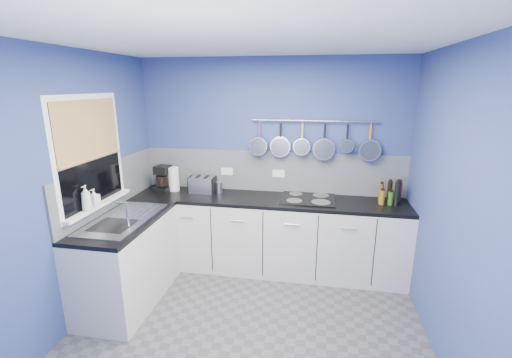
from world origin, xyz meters
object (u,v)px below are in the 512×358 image
(soap_bottle_b, at_px, (94,198))
(hob, at_px, (308,198))
(toaster, at_px, (202,185))
(soap_bottle_a, at_px, (86,198))
(paper_towel, at_px, (174,179))
(coffee_maker, at_px, (163,179))
(canister, at_px, (219,187))

(soap_bottle_b, bearing_deg, hob, 27.50)
(toaster, bearing_deg, hob, -2.29)
(soap_bottle_a, height_order, hob, soap_bottle_a)
(paper_towel, bearing_deg, coffee_maker, -158.28)
(coffee_maker, height_order, canister, coffee_maker)
(paper_towel, distance_m, toaster, 0.38)
(toaster, bearing_deg, paper_towel, 177.84)
(coffee_maker, bearing_deg, soap_bottle_b, -92.78)
(paper_towel, height_order, canister, paper_towel)
(paper_towel, xyz_separation_m, toaster, (0.37, -0.01, -0.05))
(hob, bearing_deg, soap_bottle_b, -152.50)
(paper_towel, relative_size, canister, 2.28)
(paper_towel, bearing_deg, toaster, -1.17)
(paper_towel, relative_size, hob, 0.48)
(canister, distance_m, hob, 1.09)
(soap_bottle_a, relative_size, canister, 1.83)
(canister, height_order, hob, canister)
(soap_bottle_a, relative_size, hob, 0.39)
(canister, bearing_deg, paper_towel, -176.79)
(toaster, height_order, hob, toaster)
(toaster, bearing_deg, soap_bottle_b, -124.70)
(paper_towel, xyz_separation_m, coffee_maker, (-0.12, -0.05, 0.01))
(coffee_maker, height_order, hob, coffee_maker)
(toaster, relative_size, hob, 0.49)
(soap_bottle_a, xyz_separation_m, soap_bottle_b, (0.00, 0.11, -0.03))
(soap_bottle_b, xyz_separation_m, toaster, (0.71, 1.07, -0.14))
(soap_bottle_a, xyz_separation_m, coffee_maker, (0.22, 1.14, -0.11))
(coffee_maker, relative_size, hob, 0.52)
(soap_bottle_a, relative_size, soap_bottle_b, 1.39)
(canister, bearing_deg, toaster, -168.61)
(coffee_maker, bearing_deg, paper_towel, 30.78)
(soap_bottle_a, distance_m, canister, 1.54)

